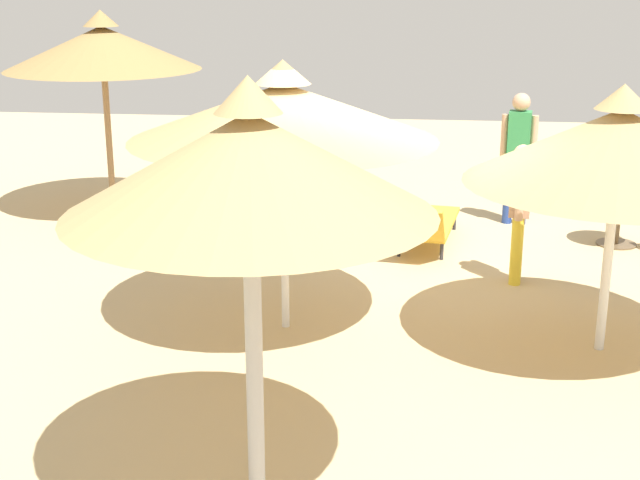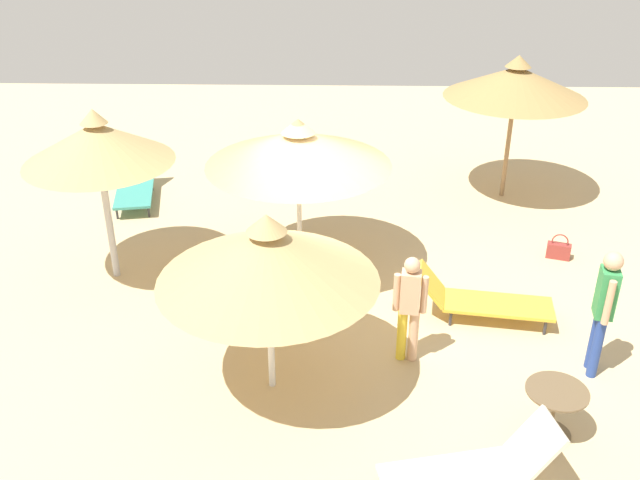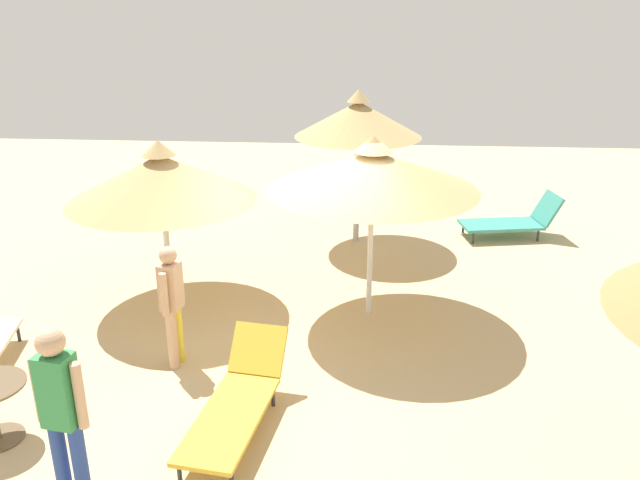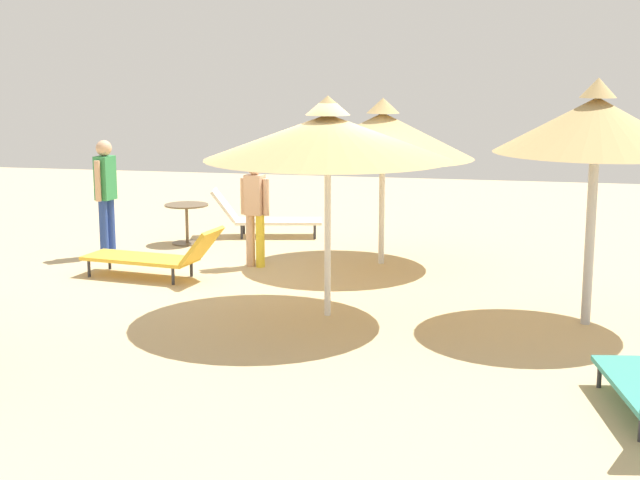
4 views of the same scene
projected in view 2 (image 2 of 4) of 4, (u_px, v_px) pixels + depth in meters
The scene contains 12 objects.
ground at pixel (328, 304), 10.98m from camera, with size 24.00×24.00×0.10m, color tan.
parasol_umbrella_back at pixel (516, 82), 13.37m from camera, with size 2.68×2.68×2.82m.
parasol_umbrella_near_right at pixel (298, 149), 10.83m from camera, with size 2.87×2.87×2.58m.
parasol_umbrella_front at pixel (97, 143), 10.60m from camera, with size 2.26×2.26×2.79m.
parasol_umbrella_center at pixel (267, 256), 8.32m from camera, with size 2.66×2.66×2.44m.
lounge_chair_far_right at pixel (135, 184), 14.14m from camera, with size 1.01×1.89×0.83m.
lounge_chair_far_left at pixel (475, 467), 7.50m from camera, with size 1.94×0.94×0.82m.
lounge_chair_edge at pixel (480, 300), 10.40m from camera, with size 2.03×0.90×0.75m.
person_standing_near_left at pixel (410, 304), 9.29m from camera, with size 0.44×0.25×1.56m.
person_standing_back at pixel (604, 305), 8.97m from camera, with size 0.27×0.48×1.79m.
handbag at pixel (559, 250), 12.09m from camera, with size 0.42×0.27×0.45m.
side_table_round at pixel (555, 404), 8.20m from camera, with size 0.71×0.71×0.65m.
Camera 2 is at (0.10, -9.25, 5.95)m, focal length 40.17 mm.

